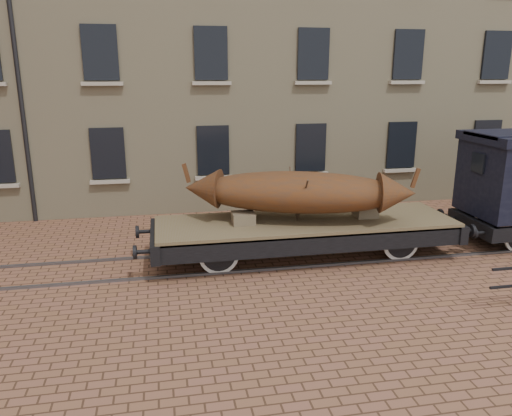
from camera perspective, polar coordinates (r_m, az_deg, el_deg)
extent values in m
plane|color=brown|center=(13.73, 8.04, -5.39)|extent=(90.00, 90.00, 0.00)
cube|color=#C3B287|center=(23.39, 7.78, 20.55)|extent=(40.00, 10.00, 14.00)
cube|color=black|center=(17.36, -16.55, 6.01)|extent=(1.10, 0.12, 1.70)
cube|color=#A59A85|center=(17.47, -16.33, 2.91)|extent=(1.30, 0.18, 0.12)
cube|color=black|center=(17.37, -4.93, 6.59)|extent=(1.10, 0.12, 1.70)
cube|color=#A59A85|center=(17.48, -4.84, 3.48)|extent=(1.30, 0.18, 0.12)
cube|color=black|center=(18.07, 6.25, 6.90)|extent=(1.10, 0.12, 1.70)
cube|color=#A59A85|center=(18.18, 6.22, 3.91)|extent=(1.30, 0.18, 0.12)
cube|color=black|center=(19.38, 16.27, 6.95)|extent=(1.10, 0.12, 1.70)
cube|color=#A59A85|center=(19.48, 16.14, 4.16)|extent=(1.30, 0.18, 0.12)
cube|color=black|center=(21.20, 24.79, 6.83)|extent=(1.10, 0.12, 1.70)
cube|color=#A59A85|center=(21.29, 24.60, 4.28)|extent=(1.30, 0.18, 0.12)
cube|color=black|center=(17.17, -17.39, 16.59)|extent=(1.10, 0.12, 1.70)
cube|color=#A59A85|center=(17.11, -17.15, 13.43)|extent=(1.30, 0.18, 0.12)
cube|color=black|center=(17.18, -5.18, 17.20)|extent=(1.10, 0.12, 1.70)
cube|color=#A59A85|center=(17.12, -5.08, 14.03)|extent=(1.30, 0.18, 0.12)
cube|color=black|center=(17.89, 6.56, 17.09)|extent=(1.10, 0.12, 1.70)
cube|color=#A59A85|center=(17.82, 6.53, 14.04)|extent=(1.30, 0.18, 0.12)
cube|color=black|center=(19.21, 17.01, 16.42)|extent=(1.10, 0.12, 1.70)
cube|color=#A59A85|center=(19.16, 16.87, 13.58)|extent=(1.30, 0.18, 0.12)
cube|color=black|center=(21.05, 25.80, 15.45)|extent=(1.10, 0.12, 1.70)
cube|color=#A59A85|center=(20.99, 25.59, 12.87)|extent=(1.30, 0.18, 0.12)
cube|color=#59595E|center=(13.09, 9.06, -6.36)|extent=(30.00, 0.08, 0.06)
cube|color=#59595E|center=(14.36, 7.12, -4.29)|extent=(30.00, 0.08, 0.06)
cube|color=brown|center=(13.23, 5.68, -1.63)|extent=(7.82, 2.29, 0.13)
cube|color=black|center=(12.35, 7.05, -4.15)|extent=(7.82, 0.17, 0.47)
cube|color=black|center=(14.28, 4.45, -1.37)|extent=(7.82, 0.17, 0.47)
cube|color=black|center=(12.79, -11.43, -3.65)|extent=(0.23, 2.40, 0.47)
cylinder|color=black|center=(12.07, -12.83, -4.90)|extent=(0.37, 0.10, 0.10)
cylinder|color=black|center=(12.07, -13.67, -4.94)|extent=(0.08, 0.33, 0.33)
cylinder|color=black|center=(13.55, -12.66, -2.64)|extent=(0.37, 0.10, 0.10)
cylinder|color=black|center=(13.55, -13.41, -2.68)|extent=(0.08, 0.33, 0.33)
cube|color=black|center=(14.87, 20.27, -1.62)|extent=(0.23, 2.40, 0.47)
cylinder|color=black|center=(14.40, 22.85, -2.43)|extent=(0.37, 0.10, 0.10)
cylinder|color=black|center=(14.50, 23.43, -2.38)|extent=(0.08, 0.33, 0.33)
cylinder|color=black|center=(15.66, 19.74, -0.75)|extent=(0.37, 0.10, 0.10)
cylinder|color=black|center=(15.75, 20.30, -0.71)|extent=(0.08, 0.33, 0.33)
cylinder|color=black|center=(12.93, -4.65, -4.25)|extent=(0.10, 1.98, 0.10)
cylinder|color=silver|center=(12.26, -4.27, -5.36)|extent=(1.00, 0.07, 1.00)
cylinder|color=black|center=(12.26, -4.27, -5.36)|extent=(0.82, 0.10, 0.82)
cube|color=black|center=(12.06, -4.22, -4.46)|extent=(0.94, 0.08, 0.10)
cylinder|color=silver|center=(13.61, -4.99, -3.25)|extent=(1.00, 0.07, 1.00)
cylinder|color=black|center=(13.61, -4.99, -3.25)|extent=(0.82, 0.10, 0.82)
cube|color=black|center=(13.65, -5.07, -2.09)|extent=(0.94, 0.08, 0.10)
cylinder|color=black|center=(14.23, 14.95, -2.89)|extent=(0.10, 1.98, 0.10)
cylinder|color=silver|center=(13.62, 16.25, -3.81)|extent=(1.00, 0.07, 1.00)
cylinder|color=black|center=(13.62, 16.25, -3.81)|extent=(0.82, 0.10, 0.82)
cube|color=black|center=(13.44, 16.56, -2.97)|extent=(0.94, 0.08, 0.10)
cylinder|color=silver|center=(14.85, 13.76, -2.05)|extent=(1.00, 0.07, 1.00)
cylinder|color=black|center=(14.85, 13.76, -2.05)|extent=(0.82, 0.10, 0.82)
cube|color=black|center=(14.88, 13.62, -0.99)|extent=(0.94, 0.08, 0.10)
cube|color=black|center=(13.36, 5.64, -3.30)|extent=(4.17, 0.06, 0.06)
cube|color=#726149|center=(12.81, -1.47, -1.16)|extent=(0.57, 0.52, 0.29)
cube|color=#726149|center=(13.73, 12.40, -0.38)|extent=(0.57, 0.52, 0.29)
ellipsoid|color=#5B2C10|center=(12.95, 4.80, 1.82)|extent=(5.56, 3.14, 1.06)
cone|color=#5B2C10|center=(13.24, -6.17, 2.28)|extent=(1.17, 1.23, 1.01)
cube|color=#5B2C10|center=(13.25, -7.96, 3.97)|extent=(0.23, 0.17, 0.51)
cone|color=#5B2C10|center=(13.14, 15.86, 1.67)|extent=(1.17, 1.23, 1.01)
cube|color=#5B2C10|center=(13.13, 17.76, 3.28)|extent=(0.23, 0.17, 0.51)
cylinder|color=#463526|center=(12.58, 5.31, 0.79)|extent=(0.05, 0.91, 1.30)
cylinder|color=#463526|center=(13.39, 4.29, 1.70)|extent=(0.05, 0.91, 1.30)
cube|color=black|center=(15.43, 23.42, -1.76)|extent=(0.20, 2.14, 0.40)
cylinder|color=black|center=(14.65, 23.66, -2.66)|extent=(0.07, 0.28, 0.28)
cylinder|color=black|center=(15.79, 20.80, -1.12)|extent=(0.07, 0.28, 0.28)
cylinder|color=black|center=(16.05, 26.25, -2.19)|extent=(0.09, 1.69, 0.09)
cylinder|color=silver|center=(16.60, 24.78, -1.47)|extent=(0.85, 0.06, 0.85)
cylinder|color=black|center=(16.60, 24.78, -1.47)|extent=(0.70, 0.09, 0.70)
cube|color=black|center=(15.04, 24.08, 4.74)|extent=(0.07, 0.53, 0.53)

